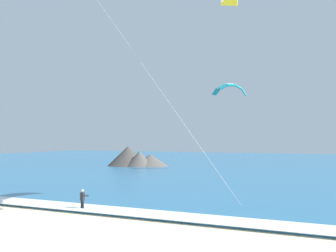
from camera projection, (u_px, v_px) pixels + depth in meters
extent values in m
cube|color=teal|center=(269.00, 164.00, 79.67)|extent=(200.00, 120.00, 0.20)
cube|color=white|center=(152.00, 214.00, 25.62)|extent=(200.00, 2.65, 0.04)
ellipsoid|color=#E04C38|center=(82.00, 211.00, 27.64)|extent=(0.76, 1.46, 0.05)
cube|color=black|center=(84.00, 210.00, 27.86)|extent=(0.17, 0.10, 0.04)
cube|color=black|center=(80.00, 211.00, 27.42)|extent=(0.17, 0.10, 0.04)
cylinder|color=#232328|center=(82.00, 206.00, 27.71)|extent=(0.14, 0.14, 0.84)
cylinder|color=#232328|center=(83.00, 206.00, 27.59)|extent=(0.14, 0.14, 0.84)
cube|color=#232328|center=(82.00, 196.00, 27.68)|extent=(0.38, 0.28, 0.60)
sphere|color=beige|center=(83.00, 191.00, 27.69)|extent=(0.22, 0.22, 0.22)
cylinder|color=#232328|center=(83.00, 195.00, 27.92)|extent=(0.21, 0.51, 0.22)
cylinder|color=#232328|center=(86.00, 196.00, 27.70)|extent=(0.21, 0.51, 0.22)
cylinder|color=black|center=(86.00, 195.00, 27.98)|extent=(0.54, 0.17, 0.04)
cube|color=#3F3F42|center=(84.00, 199.00, 27.77)|extent=(0.14, 0.11, 0.10)
cylinder|color=#B2B2B7|center=(156.00, 84.00, 26.13)|extent=(12.22, 0.46, 16.76)
cylinder|color=#B2B2B7|center=(160.00, 90.00, 29.40)|extent=(10.04, 6.65, 16.76)
cube|color=teal|center=(216.00, 92.00, 62.14)|extent=(1.58, 1.16, 1.47)
cube|color=white|center=(215.00, 91.00, 62.56)|extent=(0.82, 0.57, 1.15)
cube|color=teal|center=(223.00, 87.00, 61.87)|extent=(1.74, 1.44, 1.20)
cube|color=white|center=(222.00, 86.00, 62.30)|extent=(1.10, 0.76, 0.76)
cube|color=teal|center=(231.00, 85.00, 61.90)|extent=(1.69, 1.59, 0.65)
cube|color=white|center=(230.00, 84.00, 62.32)|extent=(1.21, 0.83, 0.19)
cube|color=teal|center=(239.00, 87.00, 62.21)|extent=(1.43, 1.60, 1.20)
cube|color=white|center=(238.00, 86.00, 62.64)|extent=(1.10, 0.75, 0.76)
cube|color=teal|center=(244.00, 92.00, 62.74)|extent=(0.96, 1.44, 1.47)
cube|color=white|center=(243.00, 91.00, 63.16)|extent=(0.76, 0.54, 1.15)
cone|color=#47423D|center=(128.00, 156.00, 73.32)|extent=(8.71, 8.71, 4.18)
cone|color=#56514C|center=(139.00, 159.00, 70.90)|extent=(5.87, 5.87, 3.26)
cone|color=#56514C|center=(150.00, 161.00, 71.93)|extent=(7.86, 7.86, 2.57)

